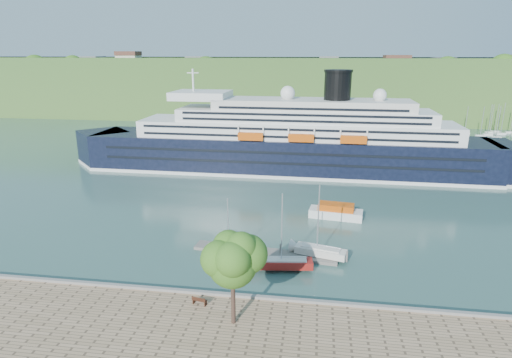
% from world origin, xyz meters
% --- Properties ---
extents(ground, '(400.00, 400.00, 0.00)m').
position_xyz_m(ground, '(0.00, 0.00, 0.00)').
color(ground, '#2B4E47').
rests_on(ground, ground).
extents(far_hillside, '(400.00, 50.00, 24.00)m').
position_xyz_m(far_hillside, '(0.00, 145.00, 12.00)').
color(far_hillside, '#2E5B24').
rests_on(far_hillside, ground).
extents(quay_coping, '(220.00, 0.50, 0.30)m').
position_xyz_m(quay_coping, '(0.00, -0.20, 1.15)').
color(quay_coping, slate).
rests_on(quay_coping, promenade).
extents(cruise_ship, '(101.14, 15.91, 22.67)m').
position_xyz_m(cruise_ship, '(0.09, 54.74, 11.34)').
color(cruise_ship, black).
rests_on(cruise_ship, ground).
extents(park_bench, '(1.72, 0.99, 1.04)m').
position_xyz_m(park_bench, '(-4.42, -2.20, 1.52)').
color(park_bench, '#422013').
rests_on(park_bench, promenade).
extents(promenade_tree, '(6.21, 6.21, 10.29)m').
position_xyz_m(promenade_tree, '(-0.35, -4.73, 6.15)').
color(promenade_tree, '#346019').
rests_on(promenade_tree, promenade).
extents(floating_pontoon, '(19.63, 4.40, 0.43)m').
position_xyz_m(floating_pontoon, '(0.53, 12.22, 0.22)').
color(floating_pontoon, gray).
rests_on(floating_pontoon, ground).
extents(sailboat_white_near, '(6.43, 3.51, 8.01)m').
position_xyz_m(sailboat_white_near, '(-3.58, 10.08, 4.00)').
color(sailboat_white_near, silver).
rests_on(sailboat_white_near, ground).
extents(sailboat_red, '(7.64, 2.99, 9.61)m').
position_xyz_m(sailboat_red, '(3.64, 8.08, 4.81)').
color(sailboat_red, maroon).
rests_on(sailboat_red, ground).
extents(sailboat_white_far, '(7.70, 3.88, 9.58)m').
position_xyz_m(sailboat_white_far, '(7.97, 12.06, 4.79)').
color(sailboat_white_far, silver).
rests_on(sailboat_white_far, ground).
extents(tender_launch, '(8.98, 4.10, 2.39)m').
position_xyz_m(tender_launch, '(10.41, 27.01, 1.20)').
color(tender_launch, '#C94D0B').
rests_on(tender_launch, ground).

